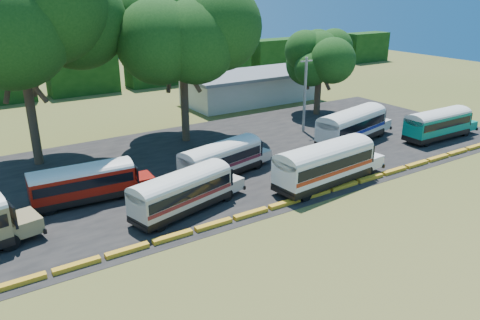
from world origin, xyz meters
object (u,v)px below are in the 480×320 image
bus_cream_west (183,190)px  bus_red (85,181)px  bus_teal (439,122)px  tree_west (16,16)px  bus_white_red (326,162)px

bus_cream_west → bus_red: bearing=119.8°
bus_teal → tree_west: tree_west is taller
bus_red → bus_white_red: (17.05, -7.27, 0.32)m
bus_red → bus_cream_west: bearing=-42.1°
bus_red → bus_teal: bearing=-3.8°
bus_cream_west → bus_teal: 30.02m
bus_cream_west → tree_west: bearing=98.3°
bus_red → tree_west: bearing=101.0°
bus_cream_west → bus_teal: bus_teal is taller
bus_red → bus_cream_west: bus_cream_west is taller
bus_red → bus_teal: (35.34, -4.54, 0.13)m
bus_white_red → bus_red: bearing=151.6°
bus_white_red → bus_teal: bus_white_red is taller
bus_red → bus_teal: bus_teal is taller
bus_white_red → tree_west: size_ratio=0.63×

